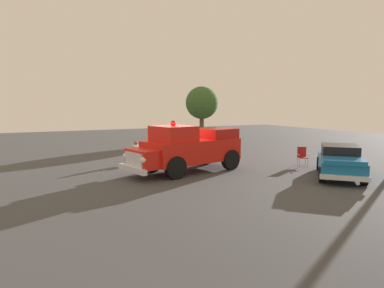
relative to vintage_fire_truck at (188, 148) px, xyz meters
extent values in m
plane|color=#424244|center=(-0.40, 0.54, -1.20)|extent=(60.00, 60.00, 0.00)
cylinder|color=black|center=(-1.27, -1.30, -0.68)|extent=(1.08, 0.53, 1.04)
cylinder|color=black|center=(-1.69, 0.66, -0.68)|extent=(1.08, 0.53, 1.04)
cylinder|color=black|center=(2.15, -0.56, -0.68)|extent=(1.08, 0.53, 1.04)
cylinder|color=black|center=(1.73, 1.40, -0.68)|extent=(1.08, 0.53, 1.04)
cube|color=red|center=(0.23, 0.05, -0.15)|extent=(5.23, 3.08, 1.10)
cube|color=red|center=(-2.56, -0.55, -0.28)|extent=(1.25, 1.91, 0.84)
cube|color=red|center=(-0.90, -0.19, 0.75)|extent=(2.06, 2.22, 0.76)
cube|color=#B21914|center=(1.74, 0.38, 0.60)|extent=(2.07, 2.27, 0.60)
cube|color=silver|center=(-3.00, -0.65, -0.28)|extent=(0.42, 1.43, 0.64)
cube|color=silver|center=(-3.10, -0.67, -0.70)|extent=(0.67, 2.23, 0.24)
sphere|color=white|center=(-2.83, -1.41, -0.20)|extent=(0.31, 0.31, 0.26)
sphere|color=white|center=(-3.16, 0.12, -0.20)|extent=(0.31, 0.31, 0.26)
sphere|color=red|center=(-0.90, -0.19, 1.25)|extent=(0.33, 0.33, 0.28)
cylinder|color=black|center=(5.27, -5.89, -0.86)|extent=(0.67, 0.66, 0.68)
cylinder|color=black|center=(4.12, -4.72, -0.86)|extent=(0.67, 0.66, 0.68)
cylinder|color=black|center=(7.34, -3.85, -0.86)|extent=(0.67, 0.66, 0.68)
cylinder|color=black|center=(6.19, -2.69, -0.86)|extent=(0.67, 0.66, 0.68)
cube|color=#196BAD|center=(5.73, -4.29, -0.58)|extent=(4.26, 4.23, 0.64)
cube|color=#196BAD|center=(4.70, -5.30, -0.22)|extent=(2.15, 2.15, 0.20)
cube|color=black|center=(5.95, -4.08, -0.02)|extent=(2.45, 2.44, 0.56)
cube|color=silver|center=(4.18, -5.82, -0.80)|extent=(1.45, 1.47, 0.20)
cylinder|color=#B7BABF|center=(-1.33, 3.25, -0.98)|extent=(0.04, 0.04, 0.44)
cylinder|color=#B7BABF|center=(-1.70, 3.02, -0.98)|extent=(0.04, 0.04, 0.44)
cylinder|color=#B7BABF|center=(-1.56, 3.62, -0.98)|extent=(0.04, 0.04, 0.44)
cylinder|color=#B7BABF|center=(-1.93, 3.39, -0.98)|extent=(0.04, 0.04, 0.44)
cube|color=beige|center=(-1.63, 3.32, -0.74)|extent=(0.66, 0.66, 0.04)
cube|color=beige|center=(-1.76, 3.52, -0.46)|extent=(0.43, 0.29, 0.56)
cube|color=#B7BABF|center=(-1.43, 3.45, -0.58)|extent=(0.26, 0.39, 0.03)
cube|color=#B7BABF|center=(-1.83, 3.19, -0.58)|extent=(0.26, 0.39, 0.03)
cylinder|color=#B7BABF|center=(6.41, -1.69, -0.98)|extent=(0.04, 0.04, 0.44)
cylinder|color=#B7BABF|center=(6.02, -1.48, -0.98)|extent=(0.04, 0.04, 0.44)
cylinder|color=#B7BABF|center=(6.62, -1.31, -0.98)|extent=(0.04, 0.04, 0.44)
cylinder|color=#B7BABF|center=(6.23, -1.09, -0.98)|extent=(0.04, 0.04, 0.44)
cube|color=#B21E1E|center=(6.32, -1.39, -0.74)|extent=(0.65, 0.65, 0.04)
cube|color=#B21E1E|center=(6.44, -1.18, -0.46)|extent=(0.44, 0.27, 0.56)
cube|color=#B7BABF|center=(6.53, -1.51, -0.58)|extent=(0.24, 0.40, 0.03)
cube|color=#B7BABF|center=(6.11, -1.28, -0.58)|extent=(0.24, 0.40, 0.03)
cylinder|color=#383842|center=(-1.40, 3.14, -0.97)|extent=(0.18, 0.18, 0.45)
cylinder|color=#383842|center=(-1.57, 3.04, -0.97)|extent=(0.18, 0.18, 0.45)
cube|color=#383842|center=(-1.48, 3.28, -0.69)|extent=(0.36, 0.45, 0.13)
cube|color=#383842|center=(-1.65, 3.17, -0.69)|extent=(0.36, 0.45, 0.13)
cube|color=silver|center=(-1.68, 3.40, -0.39)|extent=(0.46, 0.40, 0.54)
sphere|color=brown|center=(-1.66, 3.38, -0.02)|extent=(0.30, 0.30, 0.22)
cylinder|color=brown|center=(7.66, 12.81, 0.04)|extent=(0.42, 0.42, 2.47)
sphere|color=#375F29|center=(7.66, 12.81, 2.34)|extent=(3.04, 3.04, 3.04)
camera|label=1|loc=(-7.23, -14.83, 2.13)|focal=31.20mm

